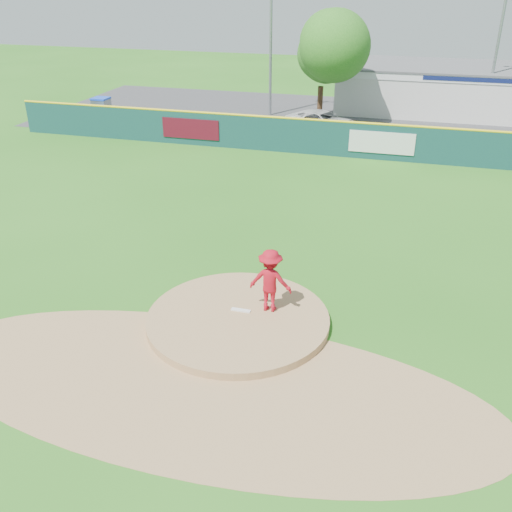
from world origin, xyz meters
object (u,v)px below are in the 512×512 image
(van, at_px, (322,122))
(light_pole_right, at_px, (499,38))
(pool_building_grp, at_px, (442,88))
(deciduous_tree, at_px, (322,56))
(pitcher, at_px, (270,280))
(playground_slide, at_px, (101,110))
(light_pole_left, at_px, (271,27))

(van, distance_m, light_pole_right, 13.00)
(pool_building_grp, relative_size, light_pole_right, 1.52)
(van, bearing_deg, pool_building_grp, -14.87)
(deciduous_tree, xyz_separation_m, light_pole_right, (11.00, 4.00, 0.99))
(light_pole_right, bearing_deg, deciduous_tree, -160.02)
(pitcher, height_order, pool_building_grp, pool_building_grp)
(van, height_order, deciduous_tree, deciduous_tree)
(pitcher, height_order, van, pitcher)
(deciduous_tree, bearing_deg, pitcher, -83.38)
(van, distance_m, pool_building_grp, 11.75)
(pool_building_grp, bearing_deg, van, -129.54)
(playground_slide, bearing_deg, pitcher, -50.15)
(light_pole_left, bearing_deg, playground_slide, -154.13)
(pitcher, bearing_deg, deciduous_tree, -83.49)
(van, height_order, light_pole_right, light_pole_right)
(van, bearing_deg, deciduous_tree, 39.66)
(pool_building_grp, height_order, light_pole_right, light_pole_right)
(pitcher, bearing_deg, playground_slide, -50.27)
(pitcher, relative_size, pool_building_grp, 0.13)
(light_pole_left, xyz_separation_m, light_pole_right, (15.00, 2.00, -0.51))
(playground_slide, xyz_separation_m, deciduous_tree, (14.80, 3.24, 3.71))
(deciduous_tree, relative_size, light_pole_right, 0.74)
(playground_slide, height_order, light_pole_right, light_pole_right)
(light_pole_left, relative_size, light_pole_right, 1.10)
(pool_building_grp, distance_m, light_pole_right, 5.75)
(playground_slide, bearing_deg, pool_building_grp, 24.17)
(pitcher, distance_m, pool_building_grp, 31.77)
(pool_building_grp, bearing_deg, pitcher, -99.37)
(pool_building_grp, distance_m, playground_slide, 25.00)
(pool_building_grp, bearing_deg, deciduous_tree, -138.84)
(van, distance_m, playground_slide, 15.39)
(van, relative_size, playground_slide, 1.64)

